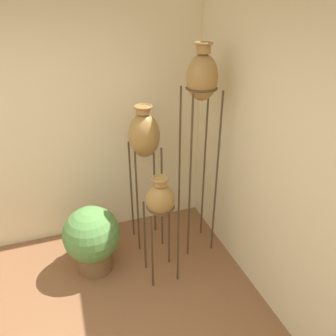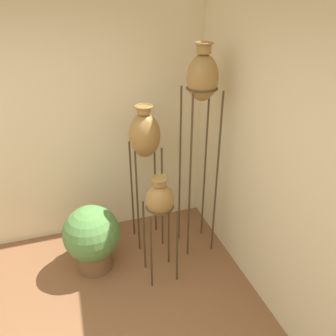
{
  "view_description": "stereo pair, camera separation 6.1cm",
  "coord_description": "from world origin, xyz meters",
  "px_view_note": "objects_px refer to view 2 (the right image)",
  "views": [
    {
      "loc": [
        0.51,
        -1.32,
        2.52
      ],
      "look_at": [
        1.46,
        1.39,
        1.05
      ],
      "focal_mm": 35.0,
      "sensor_mm": 36.0,
      "label": 1
    },
    {
      "loc": [
        0.57,
        -1.34,
        2.52
      ],
      "look_at": [
        1.46,
        1.39,
        1.05
      ],
      "focal_mm": 35.0,
      "sensor_mm": 36.0,
      "label": 2
    }
  ],
  "objects_px": {
    "vase_stand_short": "(160,201)",
    "potted_plant": "(92,237)",
    "vase_stand_medium": "(145,137)",
    "vase_stand_tall": "(202,84)"
  },
  "relations": [
    {
      "from": "vase_stand_short",
      "to": "potted_plant",
      "type": "height_order",
      "value": "vase_stand_short"
    },
    {
      "from": "vase_stand_short",
      "to": "potted_plant",
      "type": "relative_size",
      "value": 1.56
    },
    {
      "from": "vase_stand_medium",
      "to": "vase_stand_short",
      "type": "bearing_deg",
      "value": -91.89
    },
    {
      "from": "vase_stand_short",
      "to": "vase_stand_tall",
      "type": "bearing_deg",
      "value": 32.42
    },
    {
      "from": "vase_stand_medium",
      "to": "potted_plant",
      "type": "height_order",
      "value": "vase_stand_medium"
    },
    {
      "from": "potted_plant",
      "to": "vase_stand_medium",
      "type": "bearing_deg",
      "value": 22.25
    },
    {
      "from": "potted_plant",
      "to": "vase_stand_short",
      "type": "bearing_deg",
      "value": -25.95
    },
    {
      "from": "vase_stand_medium",
      "to": "vase_stand_short",
      "type": "relative_size",
      "value": 1.43
    },
    {
      "from": "vase_stand_tall",
      "to": "potted_plant",
      "type": "xyz_separation_m",
      "value": [
        -1.14,
        -0.02,
        -1.45
      ]
    },
    {
      "from": "vase_stand_short",
      "to": "potted_plant",
      "type": "xyz_separation_m",
      "value": [
        -0.63,
        0.31,
        -0.49
      ]
    }
  ]
}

